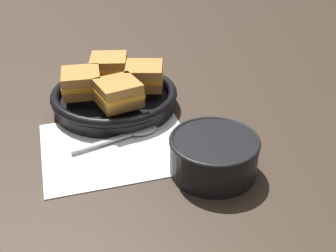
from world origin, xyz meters
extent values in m
plane|color=#382B21|center=(0.00, 0.00, 0.00)|extent=(4.00, 4.00, 0.00)
cube|color=white|center=(-0.09, 0.01, 0.00)|extent=(0.29, 0.26, 0.00)
cylinder|color=black|center=(0.06, -0.08, 0.03)|extent=(0.14, 0.14, 0.06)
cylinder|color=#C14C19|center=(0.06, -0.08, 0.05)|extent=(0.12, 0.12, 0.01)
torus|color=black|center=(0.06, -0.08, 0.06)|extent=(0.14, 0.14, 0.01)
cube|color=#B7B7BC|center=(-0.11, 0.02, 0.01)|extent=(0.11, 0.05, 0.01)
ellipsoid|color=#B7B7BC|center=(-0.04, 0.05, 0.01)|extent=(0.06, 0.05, 0.01)
cylinder|color=black|center=(-0.09, 0.16, 0.01)|extent=(0.25, 0.25, 0.02)
torus|color=black|center=(-0.09, 0.16, 0.03)|extent=(0.26, 0.26, 0.02)
cube|color=#B27A38|center=(-0.08, 0.10, 0.05)|extent=(0.10, 0.10, 0.02)
cube|color=orange|center=(-0.08, 0.10, 0.07)|extent=(0.10, 0.10, 0.01)
cube|color=#B27A38|center=(-0.08, 0.10, 0.08)|extent=(0.10, 0.10, 0.02)
cube|color=#B27A38|center=(-0.03, 0.17, 0.05)|extent=(0.08, 0.08, 0.02)
cube|color=orange|center=(-0.03, 0.17, 0.07)|extent=(0.09, 0.09, 0.01)
cube|color=#B27A38|center=(-0.03, 0.17, 0.08)|extent=(0.08, 0.08, 0.02)
cube|color=#B27A38|center=(-0.10, 0.22, 0.05)|extent=(0.08, 0.08, 0.02)
cube|color=orange|center=(-0.10, 0.22, 0.07)|extent=(0.08, 0.08, 0.01)
cube|color=#B27A38|center=(-0.10, 0.22, 0.08)|extent=(0.08, 0.08, 0.02)
cube|color=#B27A38|center=(-0.15, 0.15, 0.05)|extent=(0.08, 0.08, 0.02)
cube|color=orange|center=(-0.15, 0.15, 0.07)|extent=(0.08, 0.08, 0.01)
cube|color=#B27A38|center=(-0.15, 0.15, 0.08)|extent=(0.08, 0.08, 0.02)
camera|label=1|loc=(-0.08, -0.61, 0.42)|focal=45.00mm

